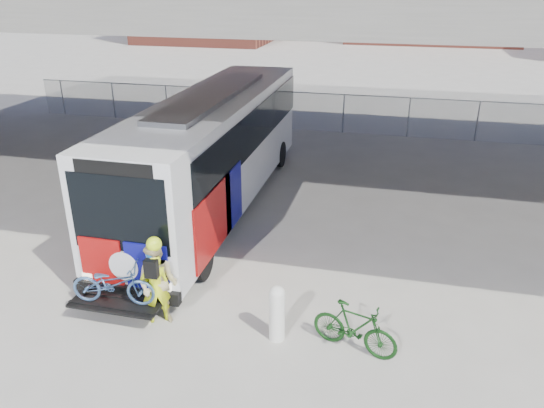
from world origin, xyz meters
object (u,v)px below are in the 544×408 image
(bollard, at_px, (277,311))
(cyclist_hivis, at_px, (155,286))
(bike_parked, at_px, (355,328))
(cyclist_tan, at_px, (158,283))
(bus, at_px, (214,143))

(bollard, relative_size, cyclist_hivis, 0.69)
(cyclist_hivis, xyz_separation_m, bike_parked, (4.26, 0.00, -0.34))
(bollard, distance_m, bike_parked, 1.59)
(cyclist_hivis, relative_size, bike_parked, 1.02)
(cyclist_tan, height_order, bike_parked, cyclist_tan)
(cyclist_tan, bearing_deg, cyclist_hivis, 173.82)
(bollard, height_order, cyclist_tan, cyclist_tan)
(bus, relative_size, cyclist_hivis, 7.08)
(bus, distance_m, cyclist_hivis, 6.49)
(bollard, relative_size, cyclist_tan, 0.61)
(bollard, height_order, bike_parked, bollard)
(bus, distance_m, bollard, 7.37)
(bus, height_order, bollard, bus)
(bollard, relative_size, bike_parked, 0.70)
(bus, height_order, cyclist_tan, bus)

